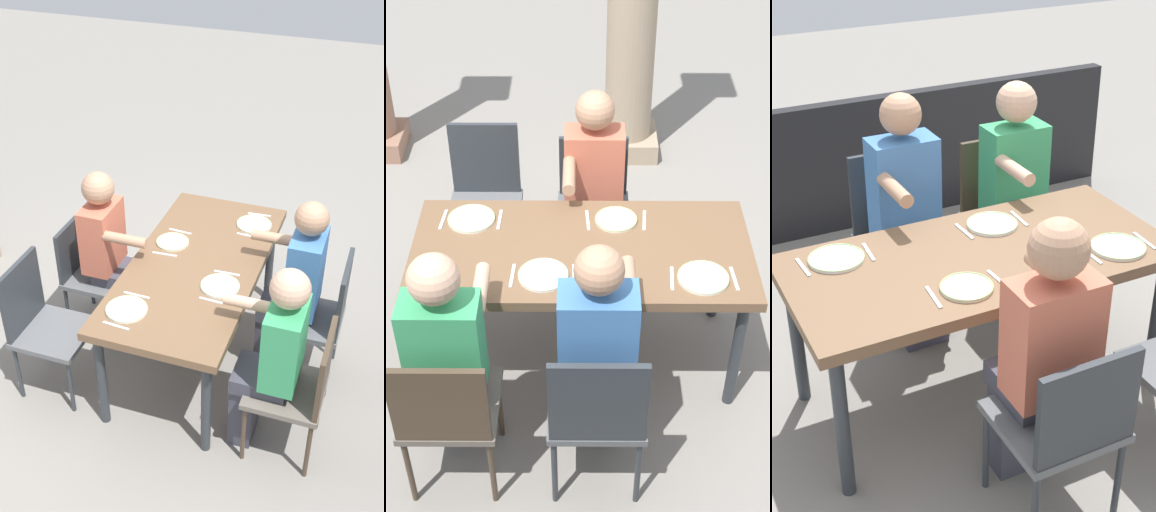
# 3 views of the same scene
# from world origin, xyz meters

# --- Properties ---
(ground_plane) EXTENTS (16.00, 16.00, 0.00)m
(ground_plane) POSITION_xyz_m (0.00, 0.00, 0.00)
(ground_plane) COLOR gray
(dining_table) EXTENTS (1.73, 0.83, 0.78)m
(dining_table) POSITION_xyz_m (0.00, 0.00, 0.70)
(dining_table) COLOR brown
(dining_table) RESTS_ON ground
(chair_west_north) EXTENTS (0.44, 0.44, 0.95)m
(chair_west_north) POSITION_xyz_m (-0.59, 0.84, 0.54)
(chair_west_north) COLOR #5B5E61
(chair_west_north) RESTS_ON ground
(chair_west_south) EXTENTS (0.44, 0.44, 0.91)m
(chair_west_south) POSITION_xyz_m (-0.59, -0.84, 0.53)
(chair_west_south) COLOR #6A6158
(chair_west_south) RESTS_ON ground
(chair_mid_north) EXTENTS (0.44, 0.44, 0.86)m
(chair_mid_north) POSITION_xyz_m (0.07, 0.83, 0.50)
(chair_mid_north) COLOR #5B5E61
(chair_mid_north) RESTS_ON ground
(chair_mid_south) EXTENTS (0.44, 0.44, 0.94)m
(chair_mid_south) POSITION_xyz_m (0.07, -0.84, 0.54)
(chair_mid_south) COLOR #5B5E61
(chair_mid_south) RESTS_ON ground
(diner_woman_green) EXTENTS (0.35, 0.49, 1.33)m
(diner_woman_green) POSITION_xyz_m (0.07, -0.64, 0.71)
(diner_woman_green) COLOR #3F3F4C
(diner_woman_green) RESTS_ON ground
(diner_man_white) EXTENTS (0.35, 0.50, 1.29)m
(diner_man_white) POSITION_xyz_m (-0.59, -0.65, 0.70)
(diner_man_white) COLOR #3F3F4C
(diner_man_white) RESTS_ON ground
(diner_guest_third) EXTENTS (0.35, 0.50, 1.28)m
(diner_guest_third) POSITION_xyz_m (0.07, 0.64, 0.70)
(diner_guest_third) COLOR #3F3F4C
(diner_guest_third) RESTS_ON ground
(plate_0) EXTENTS (0.25, 0.25, 0.02)m
(plate_0) POSITION_xyz_m (-0.59, 0.23, 0.78)
(plate_0) COLOR white
(plate_0) RESTS_ON dining_table
(fork_0) EXTENTS (0.03, 0.17, 0.01)m
(fork_0) POSITION_xyz_m (-0.74, 0.23, 0.78)
(fork_0) COLOR silver
(fork_0) RESTS_ON dining_table
(spoon_0) EXTENTS (0.02, 0.17, 0.01)m
(spoon_0) POSITION_xyz_m (-0.44, 0.23, 0.78)
(spoon_0) COLOR silver
(spoon_0) RESTS_ON dining_table
(plate_1) EXTENTS (0.25, 0.25, 0.02)m
(plate_1) POSITION_xyz_m (-0.19, -0.22, 0.78)
(plate_1) COLOR white
(plate_1) RESTS_ON dining_table
(fork_1) EXTENTS (0.02, 0.17, 0.01)m
(fork_1) POSITION_xyz_m (-0.34, -0.22, 0.78)
(fork_1) COLOR silver
(fork_1) RESTS_ON dining_table
(spoon_1) EXTENTS (0.02, 0.17, 0.01)m
(spoon_1) POSITION_xyz_m (-0.04, -0.22, 0.78)
(spoon_1) COLOR silver
(spoon_1) RESTS_ON dining_table
(plate_2) EXTENTS (0.23, 0.23, 0.02)m
(plate_2) POSITION_xyz_m (0.18, 0.23, 0.78)
(plate_2) COLOR silver
(plate_2) RESTS_ON dining_table
(fork_2) EXTENTS (0.03, 0.17, 0.01)m
(fork_2) POSITION_xyz_m (0.03, 0.23, 0.78)
(fork_2) COLOR silver
(fork_2) RESTS_ON dining_table
(spoon_2) EXTENTS (0.03, 0.17, 0.01)m
(spoon_2) POSITION_xyz_m (0.33, 0.23, 0.78)
(spoon_2) COLOR silver
(spoon_2) RESTS_ON dining_table
(plate_3) EXTENTS (0.25, 0.25, 0.02)m
(plate_3) POSITION_xyz_m (0.59, -0.24, 0.78)
(plate_3) COLOR white
(plate_3) RESTS_ON dining_table
(fork_3) EXTENTS (0.03, 0.17, 0.01)m
(fork_3) POSITION_xyz_m (0.44, -0.24, 0.78)
(fork_3) COLOR silver
(fork_3) RESTS_ON dining_table
(spoon_3) EXTENTS (0.03, 0.17, 0.01)m
(spoon_3) POSITION_xyz_m (0.74, -0.24, 0.78)
(spoon_3) COLOR silver
(spoon_3) RESTS_ON dining_table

